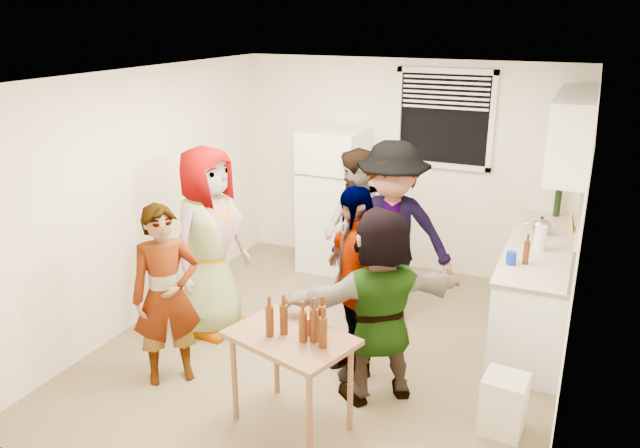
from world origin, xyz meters
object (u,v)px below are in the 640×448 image
at_px(kettle, 540,234).
at_px(guest_stripe, 173,377).
at_px(beer_bottle_table, 314,341).
at_px(guest_back_right, 388,322).
at_px(trash_bin, 504,401).
at_px(guest_black, 353,369).
at_px(beer_bottle_counter, 525,264).
at_px(guest_back_left, 355,300).
at_px(guest_orange, 377,394).
at_px(wine_bottle, 556,216).
at_px(red_cup, 308,333).
at_px(blue_cup, 510,264).
at_px(refrigerator, 333,200).
at_px(serving_table, 292,423).
at_px(guest_grey, 214,329).

distance_m(kettle, guest_stripe, 3.75).
height_order(beer_bottle_table, guest_back_right, beer_bottle_table).
height_order(trash_bin, guest_black, trash_bin).
relative_size(kettle, beer_bottle_counter, 1.16).
xyz_separation_m(guest_back_left, guest_orange, (0.79, -1.58, 0.00)).
xyz_separation_m(wine_bottle, guest_black, (-1.43, -2.37, -0.90)).
distance_m(guest_back_left, guest_back_right, 0.59).
bearing_deg(red_cup, blue_cup, 52.56).
distance_m(wine_bottle, guest_back_left, 2.36).
relative_size(guest_back_right, guest_black, 1.11).
relative_size(refrigerator, guest_back_left, 1.02).
bearing_deg(trash_bin, guest_stripe, -171.49).
bearing_deg(refrigerator, kettle, -10.27).
bearing_deg(blue_cup, beer_bottle_counter, 28.61).
xyz_separation_m(trash_bin, guest_back_left, (-1.79, 1.64, -0.25)).
bearing_deg(guest_back_left, beer_bottle_counter, 30.13).
xyz_separation_m(wine_bottle, beer_bottle_table, (-1.39, -3.29, -0.14)).
relative_size(red_cup, guest_back_left, 0.08).
relative_size(kettle, wine_bottle, 0.83).
height_order(beer_bottle_counter, blue_cup, beer_bottle_counter).
height_order(beer_bottle_table, guest_stripe, beer_bottle_table).
bearing_deg(serving_table, refrigerator, 106.85).
relative_size(refrigerator, red_cup, 12.84).
relative_size(beer_bottle_counter, trash_bin, 0.45).
xyz_separation_m(kettle, wine_bottle, (0.10, 0.69, -0.00)).
bearing_deg(guest_stripe, kettle, -0.61).
bearing_deg(guest_back_left, beer_bottle_table, -31.94).
xyz_separation_m(guest_stripe, guest_back_left, (0.90, 2.05, 0.00)).
height_order(beer_bottle_table, red_cup, beer_bottle_table).
height_order(wine_bottle, guest_black, wine_bottle).
bearing_deg(wine_bottle, beer_bottle_counter, -95.55).
xyz_separation_m(red_cup, guest_stripe, (-1.32, 0.08, -0.76)).
relative_size(blue_cup, guest_back_left, 0.07).
bearing_deg(guest_black, red_cup, -49.49).
relative_size(beer_bottle_counter, blue_cup, 1.77).
relative_size(blue_cup, guest_orange, 0.07).
xyz_separation_m(guest_back_right, guest_orange, (0.30, -1.24, 0.00)).
distance_m(blue_cup, red_cup, 2.01).
height_order(kettle, beer_bottle_counter, beer_bottle_counter).
height_order(wine_bottle, serving_table, wine_bottle).
bearing_deg(guest_black, beer_bottle_table, -43.36).
relative_size(trash_bin, guest_black, 0.27).
bearing_deg(wine_bottle, guest_orange, -112.72).
xyz_separation_m(refrigerator, guest_grey, (-0.45, -1.99, -0.85)).
relative_size(trash_bin, guest_back_right, 0.24).
relative_size(beer_bottle_table, guest_back_left, 0.15).
height_order(trash_bin, beer_bottle_table, beer_bottle_table).
bearing_deg(serving_table, beer_bottle_table, -1.17).
xyz_separation_m(kettle, trash_bin, (-0.00, -2.03, -0.65)).
relative_size(beer_bottle_table, guest_grey, 0.14).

